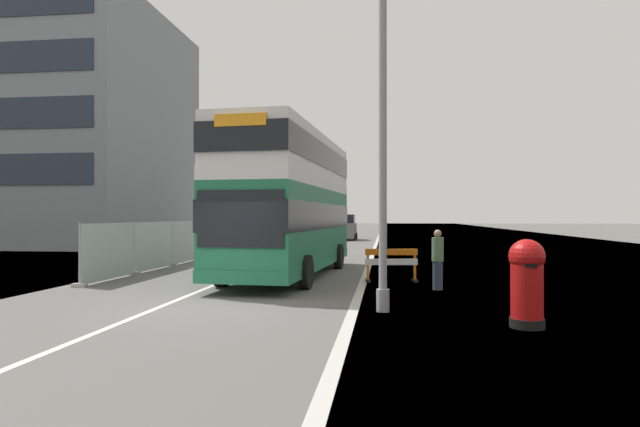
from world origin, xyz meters
The scene contains 10 objects.
ground centered at (0.65, 0.13, -0.05)m, with size 140.00×280.00×0.10m.
double_decker_bus centered at (0.81, 6.72, 2.63)m, with size 3.35×10.60×4.94m.
lamppost_foreground centered at (4.12, 0.10, 4.60)m, with size 0.29×0.70×9.68m.
red_pillar_postbox centered at (6.85, -1.25, 0.92)m, with size 0.67×0.67×1.68m.
roadworks_barrier centered at (4.36, 5.47, 0.66)m, with size 1.70×0.63×1.06m.
construction_site_fence centered at (-4.84, 11.45, 0.92)m, with size 0.44×17.20×1.93m.
car_oncoming_near centered at (-2.21, 26.63, 1.05)m, with size 1.97×4.03×2.23m.
car_receding_mid centered at (0.66, 34.77, 1.05)m, with size 1.93×4.24×2.24m.
bare_tree_far_verge_near centered at (-14.00, 38.00, 2.59)m, with size 2.86×2.34×4.98m.
pedestrian_at_kerb centered at (5.66, 3.79, 0.87)m, with size 0.34×0.34×1.73m.
Camera 1 is at (4.18, -11.70, 2.13)m, focal length 29.66 mm.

